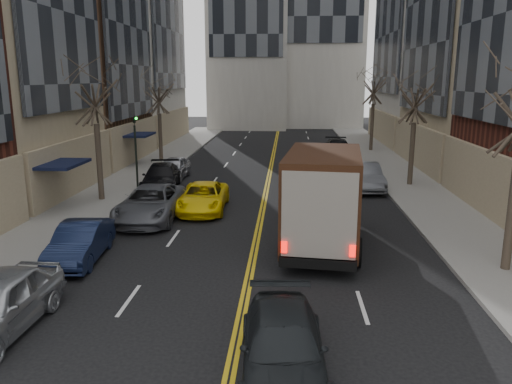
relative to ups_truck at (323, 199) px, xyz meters
The scene contains 18 objects.
sidewalk_left 18.11m from the ups_truck, 130.33° to the left, with size 4.00×66.00×0.15m, color slate.
sidewalk_right 15.24m from the ups_truck, 65.20° to the left, with size 4.00×66.00×0.15m, color slate.
tree_lf_mid 14.07m from the ups_truck, 149.56° to the left, with size 3.20×3.20×8.91m.
tree_lf_far 23.17m from the ups_truck, 120.14° to the left, with size 3.20×3.20×8.12m.
tree_rt_mid 13.90m from the ups_truck, 62.36° to the left, with size 3.20×3.20×8.32m.
tree_rt_far 27.84m from the ups_truck, 77.06° to the left, with size 3.20×3.20×9.11m.
traffic_signal 13.34m from the ups_truck, 139.03° to the left, with size 0.29×0.26×4.70m.
ups_truck is the anchor object (origin of this frame).
observer_sedan 9.05m from the ups_truck, 99.35° to the right, with size 2.15×4.79×1.36m.
taxi 7.81m from the ups_truck, 137.14° to the left, with size 2.28×4.94×1.37m, color yellow.
pedestrian 1.27m from the ups_truck, 148.08° to the left, with size 0.65×0.42×1.77m, color black.
parked_lf_b 9.27m from the ups_truck, 167.07° to the right, with size 1.48×4.25×1.40m, color #101833.
parked_lf_c 8.65m from the ups_truck, 156.14° to the left, with size 2.60×5.65×1.57m, color #53555B.
parked_lf_d 13.41m from the ups_truck, 132.10° to the left, with size 2.10×5.16×1.50m, color black.
parked_lf_e 15.96m from the ups_truck, 124.26° to the left, with size 1.71×4.25×1.45m, color #AEAFB6.
parked_rt_a 11.26m from the ups_truck, 73.20° to the left, with size 1.68×4.81×1.59m, color #4E5056.
parked_rt_b 16.61m from the ups_truck, 81.06° to the left, with size 2.56×5.55×1.54m, color #9B9DA3.
parked_rt_c 23.01m from the ups_truck, 83.01° to the left, with size 2.15×5.29×1.54m, color black.
Camera 1 is at (1.24, -5.70, 6.59)m, focal length 35.00 mm.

